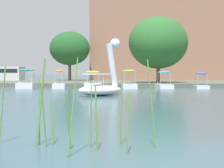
# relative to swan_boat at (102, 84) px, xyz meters

# --- Properties ---
(ground_plane) EXTENTS (527.29, 527.29, 0.00)m
(ground_plane) POSITION_rel_swan_boat_xyz_m (2.86, -15.18, -0.65)
(ground_plane) COLOR #385966
(shore_bank_far) EXTENTS (117.40, 26.80, 0.38)m
(shore_bank_far) POSITION_rel_swan_boat_xyz_m (2.86, 24.64, -0.46)
(shore_bank_far) COLOR #5B6051
(shore_bank_far) RESTS_ON ground_plane
(swan_boat) EXTENTS (3.16, 3.23, 3.34)m
(swan_boat) POSITION_rel_swan_boat_xyz_m (0.00, 0.00, 0.00)
(swan_boat) COLOR white
(swan_boat) RESTS_ON ground_plane
(pedal_boat_blue) EXTENTS (1.12, 1.76, 1.36)m
(pedal_boat_blue) POSITION_rel_swan_boat_xyz_m (7.22, 9.71, -0.19)
(pedal_boat_blue) COLOR white
(pedal_boat_blue) RESTS_ON ground_plane
(pedal_boat_cyan) EXTENTS (1.50, 2.39, 1.47)m
(pedal_boat_cyan) POSITION_rel_swan_boat_xyz_m (4.17, 9.75, -0.22)
(pedal_boat_cyan) COLOR white
(pedal_boat_cyan) RESTS_ON ground_plane
(pedal_boat_lime) EXTENTS (1.44, 2.24, 1.59)m
(pedal_boat_lime) POSITION_rel_swan_boat_xyz_m (1.26, 9.68, -0.21)
(pedal_boat_lime) COLOR white
(pedal_boat_lime) RESTS_ON ground_plane
(pedal_boat_yellow) EXTENTS (1.62, 2.44, 1.48)m
(pedal_boat_yellow) POSITION_rel_swan_boat_xyz_m (-1.72, 9.21, -0.23)
(pedal_boat_yellow) COLOR white
(pedal_boat_yellow) RESTS_ON ground_plane
(pedal_boat_orange) EXTENTS (1.29, 2.15, 1.57)m
(pedal_boat_orange) POSITION_rel_swan_boat_xyz_m (-4.64, 9.41, -0.20)
(pedal_boat_orange) COLOR white
(pedal_boat_orange) RESTS_ON ground_plane
(pedal_boat_teal) EXTENTS (1.58, 2.31, 1.65)m
(pedal_boat_teal) POSITION_rel_swan_boat_xyz_m (-7.40, 9.29, -0.15)
(pedal_boat_teal) COLOR white
(pedal_boat_teal) RESTS_ON ground_plane
(tree_broadleaf_right) EXTENTS (5.21, 4.37, 6.06)m
(tree_broadleaf_right) POSITION_rel_swan_boat_xyz_m (-6.53, 23.56, 3.69)
(tree_broadleaf_right) COLOR brown
(tree_broadleaf_right) RESTS_ON shore_bank_far
(tree_broadleaf_left) EXTENTS (8.02, 8.08, 6.34)m
(tree_broadleaf_left) POSITION_rel_swan_boat_xyz_m (3.90, 14.31, 3.57)
(tree_broadleaf_left) COLOR brown
(tree_broadleaf_left) RESTS_ON shore_bank_far
(parked_van) EXTENTS (4.70, 2.36, 1.72)m
(parked_van) POSITION_rel_swan_boat_xyz_m (-14.81, 23.72, 0.66)
(parked_van) COLOR silver
(parked_van) RESTS_ON shore_bank_far
(apartment_block) EXTENTS (23.87, 12.47, 12.06)m
(apartment_block) POSITION_rel_swan_boat_xyz_m (6.97, 31.91, 5.76)
(apartment_block) COLOR #996B56
(apartment_block) RESTS_ON shore_bank_far
(reed_clump_foreground) EXTENTS (2.87, 1.08, 1.55)m
(reed_clump_foreground) POSITION_rel_swan_boat_xyz_m (0.91, -14.49, -0.04)
(reed_clump_foreground) COLOR #568E38
(reed_clump_foreground) RESTS_ON ground_plane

